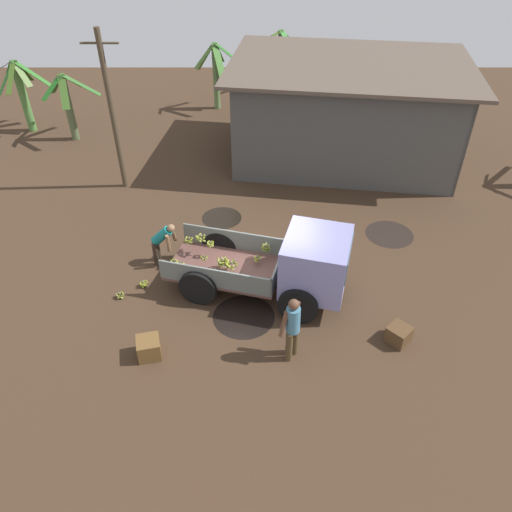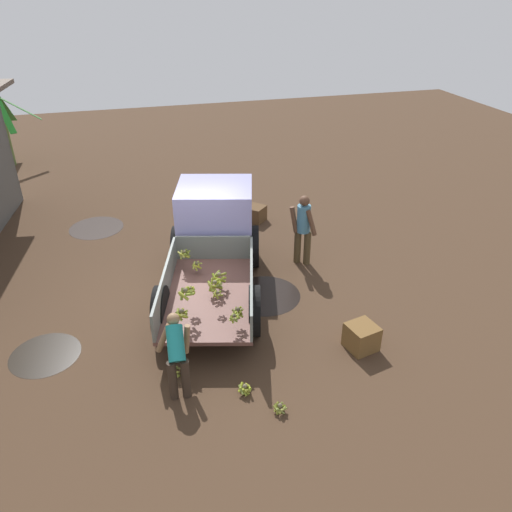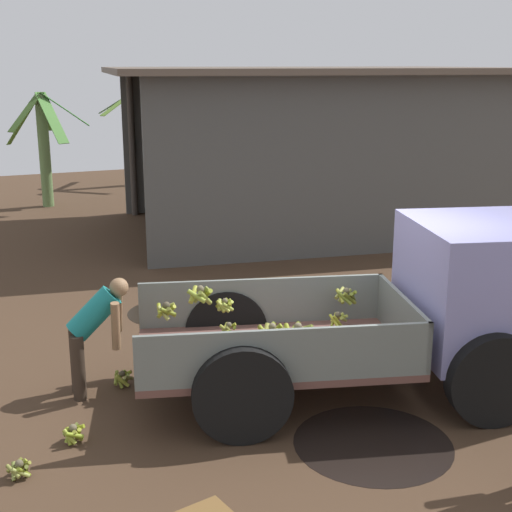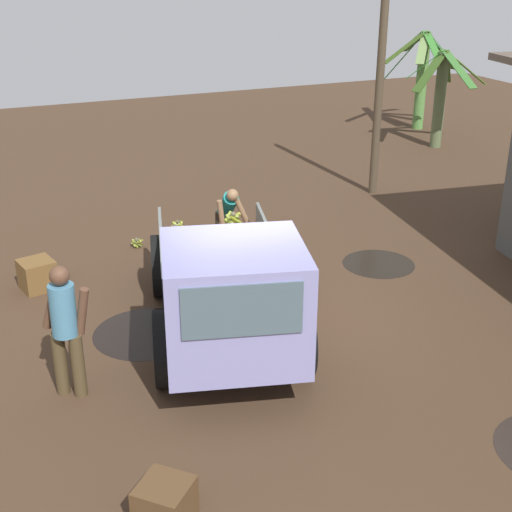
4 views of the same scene
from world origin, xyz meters
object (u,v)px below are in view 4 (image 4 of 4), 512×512
object	(u,v)px
cargo_truck	(230,296)
banana_bunch_on_ground_0	(237,253)
wooden_crate_0	(37,275)
person_foreground_visitor	(65,325)
wooden_crate_1	(165,503)
banana_bunch_on_ground_1	(137,242)
person_worker_loading	(228,214)
utility_pole	(380,73)
banana_bunch_on_ground_2	(168,248)

from	to	relation	value
cargo_truck	banana_bunch_on_ground_0	size ratio (longest dim) A/B	18.91
wooden_crate_0	cargo_truck	bearing A→B (deg)	30.93
cargo_truck	wooden_crate_0	distance (m)	4.09
person_foreground_visitor	wooden_crate_1	size ratio (longest dim) A/B	3.56
banana_bunch_on_ground_1	wooden_crate_1	world-z (taller)	wooden_crate_1
person_foreground_visitor	person_worker_loading	world-z (taller)	person_foreground_visitor
wooden_crate_0	wooden_crate_1	bearing A→B (deg)	4.30
utility_pole	wooden_crate_1	bearing A→B (deg)	-42.38
banana_bunch_on_ground_2	wooden_crate_0	world-z (taller)	wooden_crate_0
banana_bunch_on_ground_1	utility_pole	bearing A→B (deg)	100.27
banana_bunch_on_ground_1	banana_bunch_on_ground_2	bearing A→B (deg)	38.98
banana_bunch_on_ground_1	wooden_crate_1	size ratio (longest dim) A/B	0.49
utility_pole	banana_bunch_on_ground_1	distance (m)	6.45
cargo_truck	banana_bunch_on_ground_2	size ratio (longest dim) A/B	20.40
person_foreground_visitor	banana_bunch_on_ground_2	distance (m)	4.61
utility_pole	banana_bunch_on_ground_2	bearing A→B (deg)	-73.44
person_foreground_visitor	banana_bunch_on_ground_1	world-z (taller)	person_foreground_visitor
banana_bunch_on_ground_1	banana_bunch_on_ground_2	world-z (taller)	banana_bunch_on_ground_2
banana_bunch_on_ground_0	wooden_crate_1	distance (m)	6.45
person_foreground_visitor	banana_bunch_on_ground_2	size ratio (longest dim) A/B	7.26
banana_bunch_on_ground_2	wooden_crate_1	xyz separation A→B (m)	(6.41, -1.95, 0.11)
banana_bunch_on_ground_1	banana_bunch_on_ground_2	distance (m)	0.70
wooden_crate_1	person_foreground_visitor	bearing A→B (deg)	-170.07
person_foreground_visitor	banana_bunch_on_ground_0	distance (m)	4.75
cargo_truck	utility_pole	bearing A→B (deg)	149.62
person_foreground_visitor	wooden_crate_1	world-z (taller)	person_foreground_visitor
cargo_truck	banana_bunch_on_ground_2	bearing A→B (deg)	-169.60
banana_bunch_on_ground_2	person_worker_loading	bearing A→B (deg)	67.80
person_worker_loading	banana_bunch_on_ground_1	size ratio (longest dim) A/B	5.52
banana_bunch_on_ground_2	wooden_crate_1	distance (m)	6.70
person_foreground_visitor	banana_bunch_on_ground_1	size ratio (longest dim) A/B	7.27
person_foreground_visitor	wooden_crate_0	distance (m)	3.35
banana_bunch_on_ground_1	person_foreground_visitor	bearing A→B (deg)	-24.11
wooden_crate_0	wooden_crate_1	size ratio (longest dim) A/B	1.05
person_worker_loading	wooden_crate_1	xyz separation A→B (m)	(5.99, -2.98, -0.56)
banana_bunch_on_ground_0	banana_bunch_on_ground_1	size ratio (longest dim) A/B	1.08
cargo_truck	utility_pole	xyz separation A→B (m)	(-5.60, 5.68, 1.67)
utility_pole	banana_bunch_on_ground_1	world-z (taller)	utility_pole
banana_bunch_on_ground_0	wooden_crate_0	bearing A→B (deg)	-92.56
utility_pole	banana_bunch_on_ground_2	size ratio (longest dim) A/B	21.88
cargo_truck	wooden_crate_1	bearing A→B (deg)	-19.06
banana_bunch_on_ground_1	wooden_crate_1	bearing A→B (deg)	-12.23
wooden_crate_0	wooden_crate_1	distance (m)	5.86
utility_pole	person_worker_loading	xyz separation A→B (m)	(2.01, -4.33, -1.93)
banana_bunch_on_ground_0	wooden_crate_1	world-z (taller)	wooden_crate_1
utility_pole	wooden_crate_0	xyz separation A→B (m)	(2.16, -7.75, -2.46)
person_worker_loading	banana_bunch_on_ground_1	world-z (taller)	person_worker_loading
banana_bunch_on_ground_2	wooden_crate_0	xyz separation A→B (m)	(0.57, -2.39, 0.14)
utility_pole	wooden_crate_1	xyz separation A→B (m)	(8.01, -7.31, -2.49)
utility_pole	person_worker_loading	world-z (taller)	utility_pole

